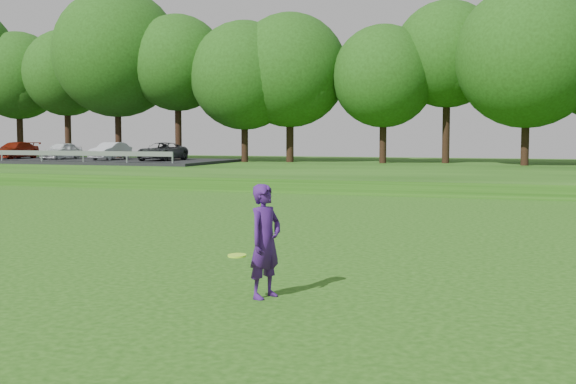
% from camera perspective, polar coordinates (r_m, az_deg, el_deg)
% --- Properties ---
extents(ground, '(140.00, 140.00, 0.00)m').
position_cam_1_polar(ground, '(12.83, -18.16, -6.89)').
color(ground, '#1A450D').
rests_on(ground, ground).
extents(berm, '(130.00, 30.00, 0.60)m').
position_cam_1_polar(berm, '(44.73, 9.04, 1.68)').
color(berm, '#1A450D').
rests_on(berm, ground).
extents(walking_path, '(130.00, 1.60, 0.04)m').
position_cam_1_polar(walking_path, '(31.07, 4.61, -0.04)').
color(walking_path, gray).
rests_on(walking_path, ground).
extents(treeline, '(104.00, 7.00, 15.00)m').
position_cam_1_polar(treeline, '(48.94, 9.97, 11.05)').
color(treeline, '#1C3F0E').
rests_on(treeline, berm).
extents(parking_lot, '(24.00, 9.00, 1.38)m').
position_cam_1_polar(parking_lot, '(53.08, -17.33, 2.76)').
color(parking_lot, black).
rests_on(parking_lot, berm).
extents(woman, '(0.71, 0.99, 1.75)m').
position_cam_1_polar(woman, '(11.02, -1.82, -3.91)').
color(woman, '#3D1666').
rests_on(woman, ground).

